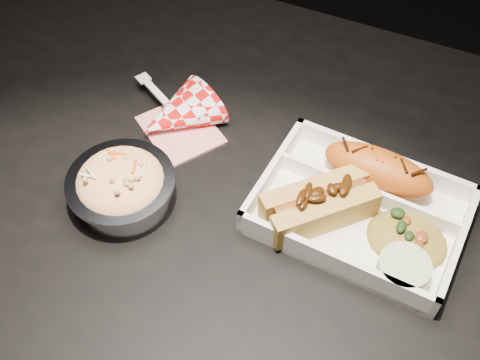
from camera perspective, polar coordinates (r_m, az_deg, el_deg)
name	(u,v)px	position (r m, az deg, el deg)	size (l,w,h in m)	color
dining_table	(269,239)	(0.85, 2.77, -5.65)	(1.20, 0.80, 0.75)	black
food_tray	(359,212)	(0.77, 11.24, -3.00)	(0.26, 0.20, 0.04)	white
fried_pastry	(378,170)	(0.78, 12.96, 0.95)	(0.14, 0.06, 0.05)	#BD5312
hotdog	(319,203)	(0.74, 7.55, -2.17)	(0.14, 0.14, 0.06)	#B8903E
fried_rice_mound	(409,234)	(0.74, 15.71, -4.95)	(0.10, 0.08, 0.03)	olive
cupcake_liner	(403,271)	(0.72, 15.20, -8.29)	(0.06, 0.06, 0.03)	#B3C897
foil_coleslaw_cup	(121,185)	(0.76, -11.19, -0.48)	(0.14, 0.14, 0.07)	silver
napkin_fork	(177,116)	(0.85, -6.03, 6.08)	(0.17, 0.15, 0.10)	red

